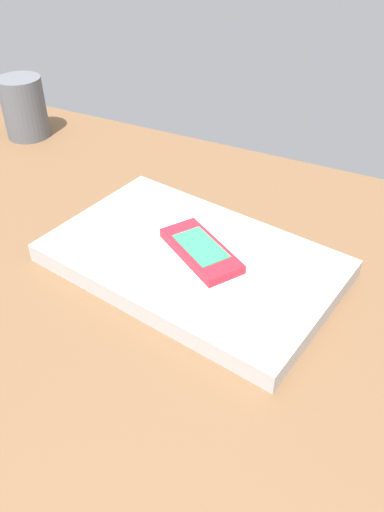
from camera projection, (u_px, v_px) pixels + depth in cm
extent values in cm
cube|color=brown|center=(123.00, 288.00, 64.53)|extent=(120.00, 80.00, 3.00)
cube|color=#B7BABC|center=(192.00, 261.00, 64.50)|extent=(38.71, 27.60, 2.50)
cube|color=red|center=(201.00, 250.00, 63.18)|extent=(12.76, 10.69, 1.15)
cube|color=#33A566|center=(201.00, 246.00, 62.78)|extent=(8.35, 7.32, 0.14)
cylinder|color=#595B60|center=(24.00, 108.00, 92.76)|extent=(7.72, 7.72, 10.78)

